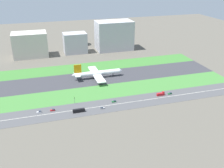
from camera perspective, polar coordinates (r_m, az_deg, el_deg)
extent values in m
plane|color=#5B564C|center=(330.63, -1.03, 1.60)|extent=(800.00, 800.00, 0.00)
cube|color=#38383D|center=(330.61, -1.03, 1.61)|extent=(280.00, 46.00, 0.10)
cube|color=#3D7A33|center=(367.60, -2.79, 3.93)|extent=(280.00, 36.00, 0.10)
cube|color=#427F38|center=(294.69, 1.15, -1.29)|extent=(280.00, 36.00, 0.10)
cube|color=#4C4C4F|center=(267.67, 3.26, -4.08)|extent=(280.00, 28.00, 0.10)
cube|color=silver|center=(267.64, 3.26, -4.07)|extent=(266.00, 0.50, 0.01)
cylinder|color=white|center=(325.45, -3.09, 2.39)|extent=(56.00, 6.00, 6.00)
cone|color=white|center=(333.27, 1.93, 2.94)|extent=(4.00, 5.70, 5.70)
cone|color=white|center=(319.90, -8.40, 1.92)|extent=(5.00, 5.40, 5.40)
cube|color=orange|center=(318.05, -7.50, 3.24)|extent=(9.00, 0.80, 11.00)
cube|color=white|center=(320.43, -7.61, 2.05)|extent=(6.00, 16.00, 0.60)
cube|color=white|center=(339.09, -4.03, 3.05)|extent=(10.00, 26.00, 1.00)
cylinder|color=gray|center=(334.63, -3.61, 2.37)|extent=(5.00, 3.20, 3.20)
cube|color=white|center=(311.96, -2.77, 1.18)|extent=(10.00, 26.00, 1.00)
cylinder|color=gray|center=(318.40, -2.86, 1.24)|extent=(5.00, 3.20, 3.20)
cylinder|color=black|center=(331.96, 0.22, 2.02)|extent=(1.00, 1.00, 3.20)
cylinder|color=black|center=(329.48, -3.89, 1.79)|extent=(1.00, 1.00, 3.20)
cylinder|color=black|center=(323.17, -3.61, 1.34)|extent=(1.00, 1.00, 3.20)
cube|color=#19662D|center=(291.38, 12.49, -2.07)|extent=(4.40, 1.80, 1.10)
cube|color=#333D4C|center=(291.32, 12.64, -1.87)|extent=(2.20, 1.66, 0.90)
cube|color=#B2191E|center=(258.72, -12.82, -5.60)|extent=(4.40, 1.80, 1.10)
cube|color=#333D4C|center=(258.27, -12.66, -5.38)|extent=(2.20, 1.66, 0.90)
cube|color=#99999E|center=(256.00, -2.11, -5.29)|extent=(4.40, 1.80, 1.10)
cube|color=#333D4C|center=(255.34, -2.29, -5.12)|extent=(2.20, 1.66, 0.90)
cube|color=#19662D|center=(268.04, 0.43, -3.85)|extent=(4.40, 1.80, 1.10)
cube|color=#333D4C|center=(267.79, 0.59, -3.64)|extent=(2.20, 1.66, 0.90)
cube|color=black|center=(251.52, -7.22, -5.81)|extent=(11.60, 2.50, 3.00)
cube|color=black|center=(250.65, -7.26, -5.46)|extent=(10.80, 2.30, 0.50)
cube|color=silver|center=(258.60, -15.60, -5.93)|extent=(4.40, 1.80, 1.10)
cube|color=#333D4C|center=(258.11, -15.45, -5.72)|extent=(2.20, 1.66, 0.90)
cube|color=#B2191E|center=(286.01, 10.53, -2.21)|extent=(8.40, 2.50, 2.80)
cube|color=#B2191E|center=(286.55, 11.13, -1.77)|extent=(2.00, 2.30, 1.20)
cylinder|color=#4C4C51|center=(266.36, -8.13, -3.71)|extent=(0.24, 0.24, 6.00)
cube|color=black|center=(264.72, -8.18, -3.02)|extent=(0.36, 0.36, 1.20)
sphere|color=#19D826|center=(264.41, -8.17, -2.98)|extent=(0.24, 0.24, 0.24)
cube|color=beige|center=(422.23, -17.42, 8.17)|extent=(51.11, 31.78, 37.37)
cube|color=#B2B2B7|center=(427.35, -8.05, 8.84)|extent=(36.14, 24.92, 32.12)
cube|color=#B2B2B7|center=(439.75, 0.46, 10.53)|extent=(59.20, 34.82, 47.41)
cylinder|color=silver|center=(475.06, -6.91, 9.35)|extent=(25.26, 25.26, 14.89)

